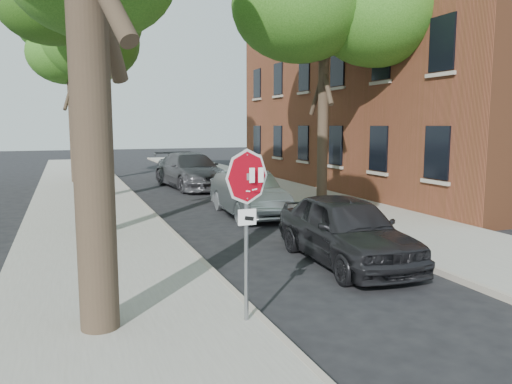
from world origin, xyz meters
TOP-DOWN VIEW (x-y plane):
  - ground at (0.00, 0.00)m, footprint 120.00×120.00m
  - sidewalk_left at (-2.50, 12.00)m, footprint 4.00×55.00m
  - sidewalk_right at (6.00, 12.00)m, footprint 4.00×55.00m
  - curb_left at (-0.45, 12.00)m, footprint 0.12×55.00m
  - curb_right at (3.95, 12.00)m, footprint 0.12×55.00m
  - apartment_building at (14.00, 14.00)m, footprint 12.20×20.20m
  - stop_sign at (-0.70, -0.03)m, footprint 0.76×0.34m
  - tree_far at (-2.72, 21.11)m, footprint 5.29×4.91m
  - tree_right at (5.98, 10.11)m, footprint 5.29×4.91m
  - car_a at (2.60, 2.61)m, footprint 2.05×4.59m
  - car_b at (2.60, 8.94)m, footprint 1.76×4.61m
  - car_c at (2.60, 17.14)m, footprint 3.02×6.14m

SIDE VIEW (x-z plane):
  - ground at x=0.00m, z-range 0.00..0.00m
  - sidewalk_left at x=-2.50m, z-range 0.00..0.12m
  - sidewalk_right at x=6.00m, z-range 0.00..0.12m
  - curb_left at x=-0.45m, z-range 0.00..0.13m
  - curb_right at x=3.95m, z-range 0.00..0.13m
  - car_b at x=2.60m, z-range 0.00..1.50m
  - car_a at x=2.60m, z-range 0.00..1.53m
  - car_c at x=2.60m, z-range 0.00..1.72m
  - stop_sign at x=-0.70m, z-range 0.64..3.25m
  - tree_far at x=-2.72m, z-range 2.55..11.88m
  - tree_right at x=5.98m, z-range 2.55..11.88m
  - apartment_building at x=14.00m, z-range 0.00..15.30m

